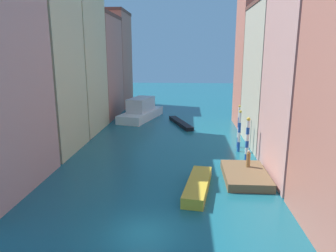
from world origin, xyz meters
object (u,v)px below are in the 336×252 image
object	(u,v)px
person_on_dock	(248,159)
mooring_pole_0	(247,139)
waterfront_dock	(245,175)
vaporetto_white	(141,111)
motorboat_0	(198,186)
gondola_black	(180,123)
mooring_pole_2	(239,126)
mooring_pole_1	(239,131)

from	to	relation	value
person_on_dock	mooring_pole_0	xyz separation A→B (m)	(0.56, 3.77, 0.88)
waterfront_dock	vaporetto_white	size ratio (longest dim) A/B	0.50
vaporetto_white	motorboat_0	world-z (taller)	vaporetto_white
gondola_black	person_on_dock	bearing A→B (deg)	-71.57
mooring_pole_2	vaporetto_white	world-z (taller)	mooring_pole_2
mooring_pole_2	motorboat_0	bearing A→B (deg)	-112.35
person_on_dock	mooring_pole_2	world-z (taller)	mooring_pole_2
person_on_dock	mooring_pole_1	xyz separation A→B (m)	(0.23, 6.79, 0.96)
mooring_pole_2	mooring_pole_0	bearing A→B (deg)	-88.04
mooring_pole_1	mooring_pole_2	bearing A→B (deg)	84.29
mooring_pole_0	mooring_pole_1	bearing A→B (deg)	96.17
mooring_pole_0	motorboat_0	size ratio (longest dim) A/B	0.66
mooring_pole_2	gondola_black	size ratio (longest dim) A/B	0.56
mooring_pole_2	person_on_dock	bearing A→B (deg)	-92.69
mooring_pole_0	vaporetto_white	size ratio (longest dim) A/B	0.39
mooring_pole_1	motorboat_0	distance (m)	11.80
waterfront_dock	gondola_black	bearing A→B (deg)	106.44
vaporetto_white	motorboat_0	distance (m)	29.11
mooring_pole_2	motorboat_0	xyz separation A→B (m)	(-5.03, -12.23, -2.12)
waterfront_dock	person_on_dock	world-z (taller)	person_on_dock
mooring_pole_0	gondola_black	distance (m)	17.77
mooring_pole_2	gondola_black	bearing A→B (deg)	121.53
vaporetto_white	gondola_black	xyz separation A→B (m)	(6.76, -4.06, -1.09)
vaporetto_white	motorboat_0	bearing A→B (deg)	-72.47
mooring_pole_0	mooring_pole_1	world-z (taller)	mooring_pole_1
gondola_black	mooring_pole_1	bearing A→B (deg)	-62.38
gondola_black	motorboat_0	bearing A→B (deg)	-85.17
waterfront_dock	mooring_pole_2	xyz separation A→B (m)	(0.81, 9.61, 2.18)
person_on_dock	mooring_pole_2	bearing A→B (deg)	87.31
gondola_black	motorboat_0	world-z (taller)	motorboat_0
waterfront_dock	gondola_black	xyz separation A→B (m)	(-6.22, 21.06, -0.09)
mooring_pole_1	mooring_pole_2	xyz separation A→B (m)	(0.17, 1.66, 0.14)
vaporetto_white	mooring_pole_1	bearing A→B (deg)	-51.58
waterfront_dock	mooring_pole_0	distance (m)	5.40
mooring_pole_0	gondola_black	world-z (taller)	mooring_pole_0
mooring_pole_1	motorboat_0	xyz separation A→B (m)	(-4.86, -10.57, -1.98)
vaporetto_white	waterfront_dock	bearing A→B (deg)	-62.69
mooring_pole_0	mooring_pole_2	bearing A→B (deg)	91.96
person_on_dock	gondola_black	bearing A→B (deg)	108.43
mooring_pole_1	mooring_pole_2	distance (m)	1.67
person_on_dock	mooring_pole_0	bearing A→B (deg)	81.60
person_on_dock	vaporetto_white	distance (m)	27.45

